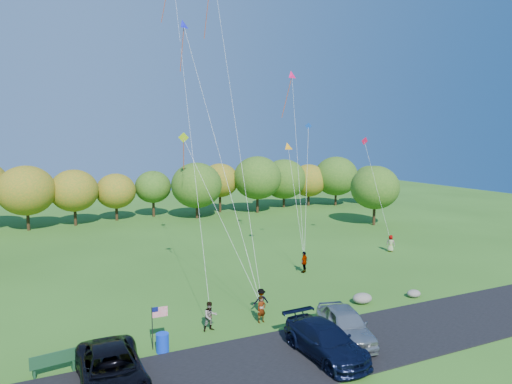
# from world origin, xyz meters

# --- Properties ---
(ground) EXTENTS (140.00, 140.00, 0.00)m
(ground) POSITION_xyz_m (0.00, 0.00, 0.00)
(ground) COLOR #2C5C1A
(ground) RESTS_ON ground
(asphalt_lane) EXTENTS (44.00, 6.00, 0.06)m
(asphalt_lane) POSITION_xyz_m (0.00, -4.00, 0.03)
(asphalt_lane) COLOR black
(asphalt_lane) RESTS_ON ground
(treeline) EXTENTS (76.74, 27.45, 8.33)m
(treeline) POSITION_xyz_m (-1.64, 36.40, 4.59)
(treeline) COLOR #3C2815
(treeline) RESTS_ON ground
(minivan_dark) EXTENTS (2.77, 5.92, 1.64)m
(minivan_dark) POSITION_xyz_m (-10.81, -3.22, 0.88)
(minivan_dark) COLOR black
(minivan_dark) RESTS_ON asphalt_lane
(minivan_navy) EXTENTS (2.43, 5.53, 1.58)m
(minivan_navy) POSITION_xyz_m (-0.77, -4.63, 0.85)
(minivan_navy) COLOR black
(minivan_navy) RESTS_ON asphalt_lane
(minivan_silver) EXTENTS (3.23, 5.38, 1.72)m
(minivan_silver) POSITION_xyz_m (1.23, -3.50, 0.92)
(minivan_silver) COLOR #9BA1A5
(minivan_silver) RESTS_ON asphalt_lane
(flyer_a) EXTENTS (0.62, 0.46, 1.58)m
(flyer_a) POSITION_xyz_m (-1.81, 0.58, 0.79)
(flyer_a) COLOR #4C4C59
(flyer_a) RESTS_ON ground
(flyer_b) EXTENTS (0.84, 0.66, 1.68)m
(flyer_b) POSITION_xyz_m (-4.93, 0.74, 0.84)
(flyer_b) COLOR #4C4C59
(flyer_b) RESTS_ON ground
(flyer_c) EXTENTS (1.04, 0.68, 1.52)m
(flyer_c) POSITION_xyz_m (-1.16, 2.00, 0.76)
(flyer_c) COLOR #4C4C59
(flyer_c) RESTS_ON ground
(flyer_d) EXTENTS (1.09, 0.92, 1.75)m
(flyer_d) POSITION_xyz_m (5.67, 8.21, 0.87)
(flyer_d) COLOR #4C4C59
(flyer_d) RESTS_ON ground
(flyer_e) EXTENTS (0.89, 0.93, 1.61)m
(flyer_e) POSITION_xyz_m (16.71, 10.63, 0.81)
(flyer_e) COLOR #4C4C59
(flyer_e) RESTS_ON ground
(park_bench) EXTENTS (1.98, 0.63, 1.10)m
(park_bench) POSITION_xyz_m (-13.08, -0.82, 0.59)
(park_bench) COLOR #174023
(park_bench) RESTS_ON ground
(trash_barrel) EXTENTS (0.65, 0.65, 0.97)m
(trash_barrel) POSITION_xyz_m (-8.00, -0.70, 0.49)
(trash_barrel) COLOR blue
(trash_barrel) RESTS_ON ground
(flag_assembly) EXTENTS (0.84, 0.54, 2.26)m
(flag_assembly) POSITION_xyz_m (-8.16, -0.23, 1.68)
(flag_assembly) COLOR black
(flag_assembly) RESTS_ON ground
(boulder_near) EXTENTS (1.35, 1.06, 0.68)m
(boulder_near) POSITION_xyz_m (5.58, 0.61, 0.34)
(boulder_near) COLOR gray
(boulder_near) RESTS_ON ground
(boulder_far) EXTENTS (0.97, 0.81, 0.50)m
(boulder_far) POSITION_xyz_m (9.52, 0.08, 0.25)
(boulder_far) COLOR gray
(boulder_far) RESTS_ON ground
(kites_aloft) EXTENTS (20.41, 10.88, 16.88)m
(kites_aloft) POSITION_xyz_m (1.65, 14.19, 19.83)
(kites_aloft) COLOR red
(kites_aloft) RESTS_ON ground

